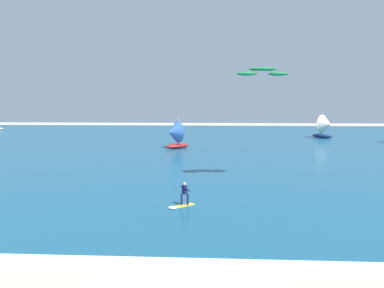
# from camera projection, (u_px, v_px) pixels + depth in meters

# --- Properties ---
(ocean) EXTENTS (160.00, 90.00, 0.10)m
(ocean) POSITION_uv_depth(u_px,v_px,m) (203.00, 143.00, 61.24)
(ocean) COLOR navy
(ocean) RESTS_ON ground
(shoreline_foam) EXTENTS (83.32, 2.75, 0.01)m
(shoreline_foam) POSITION_uv_depth(u_px,v_px,m) (227.00, 258.00, 16.60)
(shoreline_foam) COLOR white
(shoreline_foam) RESTS_ON ground
(kitesurfer) EXTENTS (1.90, 1.63, 1.67)m
(kitesurfer) POSITION_uv_depth(u_px,v_px,m) (182.00, 198.00, 24.46)
(kitesurfer) COLOR yellow
(kitesurfer) RESTS_ON ocean
(kite) EXTENTS (4.80, 2.03, 0.71)m
(kite) POSITION_uv_depth(u_px,v_px,m) (263.00, 72.00, 30.57)
(kite) COLOR #198C3F
(sailboat_leading) EXTENTS (4.32, 4.06, 4.81)m
(sailboat_leading) POSITION_uv_depth(u_px,v_px,m) (174.00, 134.00, 54.04)
(sailboat_leading) COLOR maroon
(sailboat_leading) RESTS_ON ocean
(sailboat_far_right) EXTENTS (4.53, 4.65, 5.21)m
(sailboat_far_right) POSITION_uv_depth(u_px,v_px,m) (326.00, 126.00, 69.22)
(sailboat_far_right) COLOR navy
(sailboat_far_right) RESTS_ON ocean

